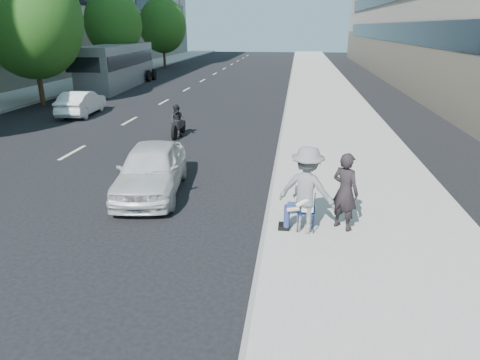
% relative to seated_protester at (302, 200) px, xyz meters
% --- Properties ---
extents(ground, '(160.00, 160.00, 0.00)m').
position_rel_seated_protester_xyz_m(ground, '(-2.29, -2.13, -0.87)').
color(ground, black).
rests_on(ground, ground).
extents(near_sidewalk, '(5.00, 120.00, 0.15)m').
position_rel_seated_protester_xyz_m(near_sidewalk, '(1.71, 17.87, -0.80)').
color(near_sidewalk, '#97968E').
rests_on(near_sidewalk, ground).
extents(far_sidewalk, '(4.50, 120.00, 0.15)m').
position_rel_seated_protester_xyz_m(far_sidewalk, '(-19.04, 17.87, -0.80)').
color(far_sidewalk, '#97968E').
rests_on(far_sidewalk, ground).
extents(tree_far_c, '(6.00, 6.00, 8.47)m').
position_rel_seated_protester_xyz_m(tree_far_c, '(-15.99, 15.87, 4.15)').
color(tree_far_c, '#382616').
rests_on(tree_far_c, ground).
extents(tree_far_d, '(4.80, 4.80, 7.65)m').
position_rel_seated_protester_xyz_m(tree_far_d, '(-15.99, 27.87, 4.01)').
color(tree_far_d, '#382616').
rests_on(tree_far_d, ground).
extents(tree_far_e, '(5.40, 5.40, 7.89)m').
position_rel_seated_protester_xyz_m(tree_far_e, '(-15.99, 41.87, 3.91)').
color(tree_far_e, '#382616').
rests_on(tree_far_e, ground).
extents(seated_protester, '(0.83, 1.11, 1.31)m').
position_rel_seated_protester_xyz_m(seated_protester, '(0.00, 0.00, 0.00)').
color(seated_protester, navy).
rests_on(seated_protester, near_sidewalk).
extents(jogger, '(1.47, 1.11, 2.02)m').
position_rel_seated_protester_xyz_m(jogger, '(0.09, -0.08, 0.29)').
color(jogger, slate).
rests_on(jogger, near_sidewalk).
extents(pedestrian_woman, '(0.80, 0.77, 1.84)m').
position_rel_seated_protester_xyz_m(pedestrian_woman, '(0.97, 0.18, 0.20)').
color(pedestrian_woman, black).
rests_on(pedestrian_woman, near_sidewalk).
extents(white_sedan_near, '(2.27, 4.47, 1.46)m').
position_rel_seated_protester_xyz_m(white_sedan_near, '(-4.33, 2.19, -0.14)').
color(white_sedan_near, silver).
rests_on(white_sedan_near, ground).
extents(white_sedan_mid, '(1.77, 4.14, 1.33)m').
position_rel_seated_protester_xyz_m(white_sedan_mid, '(-12.00, 13.13, -0.21)').
color(white_sedan_mid, white).
rests_on(white_sedan_mid, ground).
extents(motorcycle, '(0.70, 2.04, 1.42)m').
position_rel_seated_protester_xyz_m(motorcycle, '(-5.38, 8.95, -0.24)').
color(motorcycle, black).
rests_on(motorcycle, ground).
extents(bus, '(3.41, 12.21, 3.30)m').
position_rel_seated_protester_xyz_m(bus, '(-14.63, 24.91, 0.76)').
color(bus, slate).
rests_on(bus, ground).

